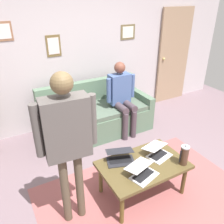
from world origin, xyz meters
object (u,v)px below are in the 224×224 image
at_px(couch, 96,116).
at_px(laptop_center, 142,172).
at_px(laptop_left, 158,152).
at_px(person_seated, 122,95).
at_px(interior_door, 174,57).
at_px(french_press, 184,155).
at_px(coffee_table, 143,167).
at_px(person_standing, 67,135).
at_px(laptop_right, 120,158).

distance_m(couch, laptop_center, 1.84).
xyz_separation_m(laptop_left, laptop_center, (0.38, 0.21, -0.00)).
distance_m(laptop_left, person_seated, 1.43).
relative_size(interior_door, french_press, 7.36).
bearing_deg(coffee_table, french_press, 151.89).
relative_size(person_standing, person_seated, 1.35).
bearing_deg(person_standing, laptop_right, -169.51).
bearing_deg(couch, coffee_table, 84.97).
xyz_separation_m(laptop_right, person_seated, (-0.76, -1.24, 0.22)).
bearing_deg(laptop_center, laptop_left, -151.50).
bearing_deg(laptop_left, french_press, 121.15).
distance_m(laptop_center, person_seated, 1.74).
height_order(french_press, person_seated, person_seated).
bearing_deg(laptop_right, person_standing, 10.49).
height_order(couch, laptop_right, couch).
bearing_deg(person_seated, laptop_center, 66.92).
height_order(couch, laptop_left, couch).
xyz_separation_m(interior_door, person_seated, (1.77, 0.71, -0.30)).
xyz_separation_m(laptop_left, person_standing, (1.13, -0.02, 0.60)).
bearing_deg(couch, laptop_right, 76.37).
bearing_deg(laptop_center, person_seated, -113.08).
relative_size(laptop_left, laptop_right, 0.88).
relative_size(interior_door, laptop_center, 5.42).
height_order(french_press, person_standing, person_standing).
height_order(interior_door, french_press, interior_door).
bearing_deg(laptop_center, person_standing, -16.61).
relative_size(couch, laptop_center, 5.08).
bearing_deg(laptop_left, couch, -86.15).
distance_m(person_standing, person_seated, 2.01).
bearing_deg(french_press, laptop_left, -58.85).
distance_m(couch, french_press, 1.92).
height_order(coffee_table, person_seated, person_seated).
xyz_separation_m(coffee_table, person_seated, (-0.55, -1.43, 0.32)).
relative_size(laptop_right, french_press, 1.44).
relative_size(couch, coffee_table, 1.85).
xyz_separation_m(coffee_table, laptop_right, (0.21, -0.19, 0.09)).
xyz_separation_m(laptop_center, laptop_right, (0.08, -0.35, -0.00)).
bearing_deg(laptop_left, person_standing, -0.85).
xyz_separation_m(laptop_right, french_press, (-0.63, 0.42, 0.09)).
relative_size(laptop_left, laptop_center, 0.94).
height_order(interior_door, laptop_center, interior_door).
bearing_deg(person_seated, coffee_table, 69.01).
xyz_separation_m(couch, person_standing, (1.02, 1.59, 0.80)).
bearing_deg(couch, laptop_left, 93.85).
distance_m(laptop_right, person_seated, 1.47).
relative_size(laptop_right, person_seated, 0.31).
height_order(interior_door, couch, interior_door).
xyz_separation_m(laptop_right, person_standing, (0.67, 0.12, 0.60)).
distance_m(french_press, person_seated, 1.67).
relative_size(interior_door, coffee_table, 1.97).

